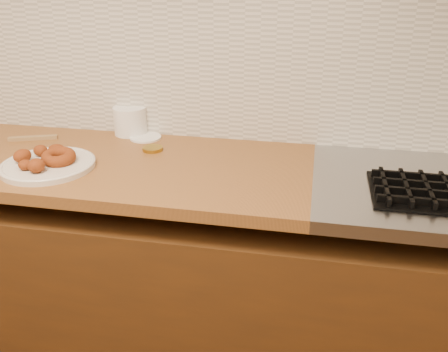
# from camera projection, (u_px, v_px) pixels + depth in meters

# --- Properties ---
(wall_back) EXTENTS (4.00, 0.02, 2.70)m
(wall_back) POSITION_uv_depth(u_px,v_px,m) (184.00, 16.00, 1.71)
(wall_back) COLOR #BCA78C
(wall_back) RESTS_ON ground
(base_cabinet) EXTENTS (3.60, 0.60, 0.77)m
(base_cabinet) POSITION_uv_depth(u_px,v_px,m) (171.00, 287.00, 1.82)
(base_cabinet) COLOR #4C290F
(base_cabinet) RESTS_ON floor
(backsplash) EXTENTS (3.60, 0.02, 0.60)m
(backsplash) POSITION_uv_depth(u_px,v_px,m) (185.00, 59.00, 1.76)
(backsplash) COLOR beige
(backsplash) RESTS_ON wall_back
(donut_plate) EXTENTS (0.31, 0.31, 0.02)m
(donut_plate) POSITION_uv_depth(u_px,v_px,m) (48.00, 165.00, 1.57)
(donut_plate) COLOR silver
(donut_plate) RESTS_ON butcher_block
(ring_donut) EXTENTS (0.16, 0.16, 0.05)m
(ring_donut) POSITION_uv_depth(u_px,v_px,m) (58.00, 157.00, 1.56)
(ring_donut) COLOR #7D350E
(ring_donut) RESTS_ON donut_plate
(fried_dough_chunks) EXTENTS (0.15, 0.22, 0.05)m
(fried_dough_chunks) POSITION_uv_depth(u_px,v_px,m) (36.00, 157.00, 1.56)
(fried_dough_chunks) COLOR #7D350E
(fried_dough_chunks) RESTS_ON donut_plate
(plastic_tub) EXTENTS (0.14, 0.14, 0.11)m
(plastic_tub) POSITION_uv_depth(u_px,v_px,m) (130.00, 121.00, 1.87)
(plastic_tub) COLOR white
(plastic_tub) RESTS_ON butcher_block
(tub_lid) EXTENTS (0.15, 0.15, 0.01)m
(tub_lid) POSITION_uv_depth(u_px,v_px,m) (145.00, 137.00, 1.84)
(tub_lid) COLOR white
(tub_lid) RESTS_ON butcher_block
(brass_jar_lid) EXTENTS (0.10, 0.10, 0.01)m
(brass_jar_lid) POSITION_uv_depth(u_px,v_px,m) (153.00, 149.00, 1.72)
(brass_jar_lid) COLOR #A58426
(brass_jar_lid) RESTS_ON butcher_block
(wooden_utensil) EXTENTS (0.18, 0.08, 0.01)m
(wooden_utensil) POSITION_uv_depth(u_px,v_px,m) (33.00, 138.00, 1.83)
(wooden_utensil) COLOR olive
(wooden_utensil) RESTS_ON butcher_block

